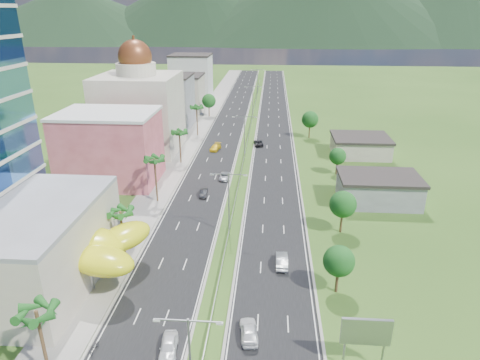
# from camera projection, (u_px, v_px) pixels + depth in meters

# --- Properties ---
(ground) EXTENTS (500.00, 500.00, 0.00)m
(ground) POSITION_uv_depth(u_px,v_px,m) (223.00, 266.00, 63.58)
(ground) COLOR #2D5119
(ground) RESTS_ON ground
(road_left) EXTENTS (11.00, 260.00, 0.04)m
(road_left) POSITION_uv_depth(u_px,v_px,m) (230.00, 120.00, 147.45)
(road_left) COLOR black
(road_left) RESTS_ON ground
(road_right) EXTENTS (11.00, 260.00, 0.04)m
(road_right) POSITION_uv_depth(u_px,v_px,m) (274.00, 121.00, 146.42)
(road_right) COLOR black
(road_right) RESTS_ON ground
(sidewalk_left) EXTENTS (7.00, 260.00, 0.12)m
(sidewalk_left) POSITION_uv_depth(u_px,v_px,m) (203.00, 120.00, 148.09)
(sidewalk_left) COLOR gray
(sidewalk_left) RESTS_ON ground
(median_guardrail) EXTENTS (0.10, 216.06, 0.76)m
(median_guardrail) POSITION_uv_depth(u_px,v_px,m) (249.00, 133.00, 130.03)
(median_guardrail) COLOR gray
(median_guardrail) RESTS_ON ground
(streetlight_median_a) EXTENTS (6.04, 0.25, 11.00)m
(streetlight_median_a) POSITION_uv_depth(u_px,v_px,m) (190.00, 358.00, 37.92)
(streetlight_median_a) COLOR gray
(streetlight_median_a) RESTS_ON ground
(streetlight_median_b) EXTENTS (6.04, 0.25, 11.00)m
(streetlight_median_b) POSITION_uv_depth(u_px,v_px,m) (229.00, 197.00, 70.34)
(streetlight_median_b) COLOR gray
(streetlight_median_b) RESTS_ON ground
(streetlight_median_c) EXTENTS (6.04, 0.25, 11.00)m
(streetlight_median_c) POSITION_uv_depth(u_px,v_px,m) (244.00, 133.00, 107.39)
(streetlight_median_c) COLOR gray
(streetlight_median_c) RESTS_ON ground
(streetlight_median_d) EXTENTS (6.04, 0.25, 11.00)m
(streetlight_median_d) POSITION_uv_depth(u_px,v_px,m) (253.00, 98.00, 149.07)
(streetlight_median_d) COLOR gray
(streetlight_median_d) RESTS_ON ground
(streetlight_median_e) EXTENTS (6.04, 0.25, 11.00)m
(streetlight_median_e) POSITION_uv_depth(u_px,v_px,m) (257.00, 79.00, 190.75)
(streetlight_median_e) COLOR gray
(streetlight_median_e) RESTS_ON ground
(lime_canopy) EXTENTS (18.00, 15.00, 7.40)m
(lime_canopy) POSITION_uv_depth(u_px,v_px,m) (76.00, 245.00, 59.40)
(lime_canopy) COLOR yellow
(lime_canopy) RESTS_ON ground
(pink_shophouse) EXTENTS (20.00, 15.00, 15.00)m
(pink_shophouse) POSITION_uv_depth(u_px,v_px,m) (110.00, 149.00, 92.37)
(pink_shophouse) COLOR #B54A51
(pink_shophouse) RESTS_ON ground
(domed_building) EXTENTS (20.00, 20.00, 28.70)m
(domed_building) POSITION_uv_depth(u_px,v_px,m) (140.00, 108.00, 112.24)
(domed_building) COLOR #BFB29E
(domed_building) RESTS_ON ground
(midrise_grey) EXTENTS (16.00, 15.00, 16.00)m
(midrise_grey) POSITION_uv_depth(u_px,v_px,m) (166.00, 102.00, 136.57)
(midrise_grey) COLOR gray
(midrise_grey) RESTS_ON ground
(midrise_beige) EXTENTS (16.00, 15.00, 13.00)m
(midrise_beige) POSITION_uv_depth(u_px,v_px,m) (181.00, 94.00, 157.51)
(midrise_beige) COLOR #B1A292
(midrise_beige) RESTS_ON ground
(midrise_white) EXTENTS (16.00, 15.00, 18.00)m
(midrise_white) POSITION_uv_depth(u_px,v_px,m) (191.00, 78.00, 177.88)
(midrise_white) COLOR silver
(midrise_white) RESTS_ON ground
(billboard) EXTENTS (5.20, 0.35, 6.20)m
(billboard) POSITION_uv_depth(u_px,v_px,m) (366.00, 333.00, 44.10)
(billboard) COLOR gray
(billboard) RESTS_ON ground
(shed_near) EXTENTS (15.00, 10.00, 5.00)m
(shed_near) POSITION_uv_depth(u_px,v_px,m) (378.00, 190.00, 83.88)
(shed_near) COLOR gray
(shed_near) RESTS_ON ground
(shed_far) EXTENTS (14.00, 12.00, 4.40)m
(shed_far) POSITION_uv_depth(u_px,v_px,m) (360.00, 147.00, 111.64)
(shed_far) COLOR #B1A292
(shed_far) RESTS_ON ground
(palm_tree_a) EXTENTS (3.60, 3.60, 9.10)m
(palm_tree_a) POSITION_uv_depth(u_px,v_px,m) (37.00, 315.00, 41.30)
(palm_tree_a) COLOR #47301C
(palm_tree_a) RESTS_ON ground
(palm_tree_b) EXTENTS (3.60, 3.60, 8.10)m
(palm_tree_b) POSITION_uv_depth(u_px,v_px,m) (120.00, 214.00, 63.88)
(palm_tree_b) COLOR #47301C
(palm_tree_b) RESTS_ON ground
(palm_tree_c) EXTENTS (3.60, 3.60, 9.60)m
(palm_tree_c) POSITION_uv_depth(u_px,v_px,m) (154.00, 161.00, 81.88)
(palm_tree_c) COLOR #47301C
(palm_tree_c) RESTS_ON ground
(palm_tree_d) EXTENTS (3.60, 3.60, 8.60)m
(palm_tree_d) POSITION_uv_depth(u_px,v_px,m) (179.00, 134.00, 103.53)
(palm_tree_d) COLOR #47301C
(palm_tree_d) RESTS_ON ground
(palm_tree_e) EXTENTS (3.60, 3.60, 9.40)m
(palm_tree_e) POSITION_uv_depth(u_px,v_px,m) (197.00, 108.00, 126.40)
(palm_tree_e) COLOR #47301C
(palm_tree_e) RESTS_ON ground
(leafy_tree_lfar) EXTENTS (4.90, 4.90, 8.05)m
(leafy_tree_lfar) POSITION_uv_depth(u_px,v_px,m) (209.00, 101.00, 150.57)
(leafy_tree_lfar) COLOR #47301C
(leafy_tree_lfar) RESTS_ON ground
(leafy_tree_ra) EXTENTS (4.20, 4.20, 6.90)m
(leafy_tree_ra) POSITION_uv_depth(u_px,v_px,m) (339.00, 261.00, 56.08)
(leafy_tree_ra) COLOR #47301C
(leafy_tree_ra) RESTS_ON ground
(leafy_tree_rb) EXTENTS (4.55, 4.55, 7.47)m
(leafy_tree_rb) POSITION_uv_depth(u_px,v_px,m) (343.00, 204.00, 71.47)
(leafy_tree_rb) COLOR #47301C
(leafy_tree_rb) RESTS_ON ground
(leafy_tree_rc) EXTENTS (3.85, 3.85, 6.33)m
(leafy_tree_rc) POSITION_uv_depth(u_px,v_px,m) (338.00, 156.00, 97.49)
(leafy_tree_rc) COLOR #47301C
(leafy_tree_rc) RESTS_ON ground
(leafy_tree_rd) EXTENTS (4.90, 4.90, 8.05)m
(leafy_tree_rd) POSITION_uv_depth(u_px,v_px,m) (310.00, 119.00, 125.11)
(leafy_tree_rd) COLOR #47301C
(leafy_tree_rd) RESTS_ON ground
(mountain_ridge) EXTENTS (860.00, 140.00, 90.00)m
(mountain_ridge) POSITION_uv_depth(u_px,v_px,m) (321.00, 44.00, 476.24)
(mountain_ridge) COLOR black
(mountain_ridge) RESTS_ON ground
(car_white_near_left) EXTENTS (2.36, 4.81, 1.58)m
(car_white_near_left) POSITION_uv_depth(u_px,v_px,m) (169.00, 346.00, 47.27)
(car_white_near_left) COLOR white
(car_white_near_left) RESTS_ON road_left
(car_dark_left) EXTENTS (1.65, 4.09, 1.32)m
(car_dark_left) POSITION_uv_depth(u_px,v_px,m) (204.00, 193.00, 87.17)
(car_dark_left) COLOR black
(car_dark_left) RESTS_ON road_left
(car_silver_mid_left) EXTENTS (2.29, 4.69, 1.28)m
(car_silver_mid_left) POSITION_uv_depth(u_px,v_px,m) (225.00, 176.00, 95.93)
(car_silver_mid_left) COLOR #A7A9AF
(car_silver_mid_left) RESTS_ON road_left
(car_yellow_far_left) EXTENTS (2.97, 5.55, 1.53)m
(car_yellow_far_left) POSITION_uv_depth(u_px,v_px,m) (215.00, 147.00, 115.74)
(car_yellow_far_left) COLOR yellow
(car_yellow_far_left) RESTS_ON road_left
(car_white_near_right) EXTENTS (2.60, 5.06, 1.65)m
(car_white_near_right) POSITION_uv_depth(u_px,v_px,m) (249.00, 331.00, 49.51)
(car_white_near_right) COLOR white
(car_white_near_right) RESTS_ON road_right
(car_silver_right) EXTENTS (1.74, 4.95, 1.63)m
(car_silver_right) POSITION_uv_depth(u_px,v_px,m) (282.00, 260.00, 63.43)
(car_silver_right) COLOR #ADAFB5
(car_silver_right) RESTS_ON road_right
(car_dark_far_right) EXTENTS (3.04, 5.36, 1.41)m
(car_dark_far_right) POSITION_uv_depth(u_px,v_px,m) (258.00, 143.00, 119.95)
(car_dark_far_right) COLOR black
(car_dark_far_right) RESTS_ON road_right
(motorcycle) EXTENTS (0.76, 1.98, 1.24)m
(motorcycle) POSITION_uv_depth(u_px,v_px,m) (95.00, 346.00, 47.51)
(motorcycle) COLOR black
(motorcycle) RESTS_ON road_left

